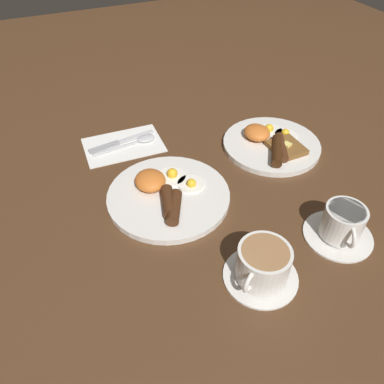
% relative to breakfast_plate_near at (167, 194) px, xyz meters
% --- Properties ---
extents(ground_plane, '(3.00, 3.00, 0.00)m').
position_rel_breakfast_plate_near_xyz_m(ground_plane, '(0.00, 0.00, -0.01)').
color(ground_plane, '#4C301C').
extents(breakfast_plate_near, '(0.29, 0.29, 0.05)m').
position_rel_breakfast_plate_near_xyz_m(breakfast_plate_near, '(0.00, 0.00, 0.00)').
color(breakfast_plate_near, silver).
rests_on(breakfast_plate_near, ground_plane).
extents(breakfast_plate_far, '(0.26, 0.26, 0.05)m').
position_rel_breakfast_plate_near_xyz_m(breakfast_plate_far, '(-0.07, 0.33, 0.00)').
color(breakfast_plate_far, silver).
rests_on(breakfast_plate_far, ground_plane).
extents(teacup_near, '(0.14, 0.14, 0.08)m').
position_rel_breakfast_plate_near_xyz_m(teacup_near, '(0.28, 0.08, 0.02)').
color(teacup_near, silver).
rests_on(teacup_near, ground_plane).
extents(teacup_far, '(0.14, 0.14, 0.08)m').
position_rel_breakfast_plate_near_xyz_m(teacup_far, '(0.26, 0.29, 0.02)').
color(teacup_far, silver).
rests_on(teacup_far, ground_plane).
extents(napkin, '(0.15, 0.22, 0.01)m').
position_rel_breakfast_plate_near_xyz_m(napkin, '(-0.25, -0.03, -0.01)').
color(napkin, white).
rests_on(napkin, ground_plane).
extents(knife, '(0.04, 0.19, 0.01)m').
position_rel_breakfast_plate_near_xyz_m(knife, '(-0.26, -0.05, -0.01)').
color(knife, silver).
rests_on(knife, napkin).
extents(spoon, '(0.04, 0.18, 0.01)m').
position_rel_breakfast_plate_near_xyz_m(spoon, '(-0.24, 0.01, -0.00)').
color(spoon, silver).
rests_on(spoon, napkin).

